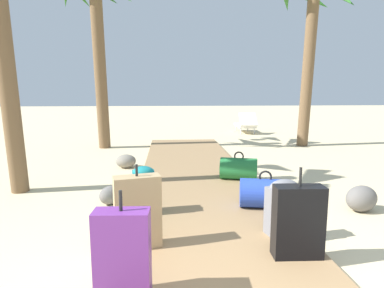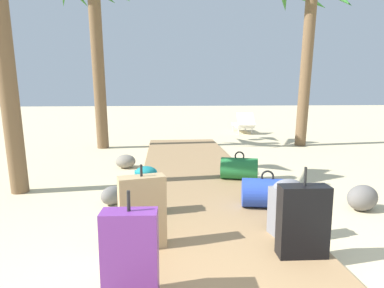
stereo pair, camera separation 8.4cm
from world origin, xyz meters
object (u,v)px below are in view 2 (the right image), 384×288
palm_tree_far_left (95,4)px  duffel_bag_green (239,168)px  duffel_bag_blue (267,193)px  palm_tree_far_right (310,17)px  backpack_teal (146,189)px  lounge_chair (243,124)px  suitcase_tan (142,212)px  backpack_grey (287,205)px  suitcase_purple (130,256)px  suitcase_black (303,221)px

palm_tree_far_left → duffel_bag_green: bearing=-50.8°
duffel_bag_blue → palm_tree_far_right: bearing=61.9°
duffel_bag_green → duffel_bag_blue: bearing=-88.3°
duffel_bag_blue → backpack_teal: 1.52m
backpack_teal → lounge_chair: lounge_chair is taller
duffel_bag_blue → lounge_chair: size_ratio=0.43×
lounge_chair → suitcase_tan: bearing=-109.2°
duffel_bag_green → duffel_bag_blue: size_ratio=1.00×
duffel_bag_green → palm_tree_far_right: 5.50m
lounge_chair → backpack_grey: bearing=-100.9°
suitcase_purple → lounge_chair: suitcase_purple is taller
backpack_grey → suitcase_tan: bearing=-172.8°
duffel_bag_green → lounge_chair: lounge_chair is taller
palm_tree_far_left → suitcase_purple: bearing=-78.2°
duffel_bag_green → backpack_teal: (-1.47, -1.45, 0.12)m
palm_tree_far_left → palm_tree_far_right: size_ratio=1.01×
suitcase_tan → lounge_chair: 9.67m
palm_tree_far_left → lounge_chair: 6.56m
backpack_grey → suitcase_black: bearing=-94.3°
duffel_bag_blue → suitcase_purple: (-1.54, -1.78, 0.14)m
suitcase_purple → lounge_chair: 10.44m
suitcase_black → lounge_chair: 9.58m
backpack_grey → suitcase_tan: 1.47m
backpack_teal → palm_tree_far_right: (4.14, 5.02, 3.10)m
backpack_grey → duffel_bag_blue: bearing=86.7°
suitcase_purple → backpack_teal: (0.03, 1.70, -0.03)m
backpack_grey → palm_tree_far_right: palm_tree_far_right is taller
suitcase_purple → lounge_chair: (3.22, 9.93, -0.08)m
backpack_teal → lounge_chair: 8.83m
backpack_grey → palm_tree_far_left: (-2.90, 5.73, 3.30)m
backpack_teal → lounge_chair: bearing=68.8°
suitcase_tan → palm_tree_far_right: bearing=55.0°
duffel_bag_green → suitcase_purple: suitcase_purple is taller
duffel_bag_blue → lounge_chair: lounge_chair is taller
backpack_grey → backpack_teal: backpack_grey is taller
duffel_bag_green → suitcase_black: 2.64m
duffel_bag_blue → palm_tree_far_right: palm_tree_far_right is taller
backpack_grey → suitcase_black: (-0.04, -0.48, 0.02)m
suitcase_purple → backpack_grey: bearing=33.5°
backpack_teal → duffel_bag_green: bearing=44.6°
backpack_grey → suitcase_tan: size_ratio=0.72×
suitcase_black → backpack_grey: bearing=85.7°
suitcase_black → suitcase_tan: size_ratio=1.02×
duffel_bag_green → suitcase_black: suitcase_black is taller
duffel_bag_green → backpack_grey: 2.16m
suitcase_tan → palm_tree_far_left: 6.90m
duffel_bag_green → backpack_teal: bearing=-135.4°
backpack_teal → duffel_bag_blue: bearing=3.1°
backpack_teal → suitcase_black: suitcase_black is taller
backpack_grey → lounge_chair: lounge_chair is taller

